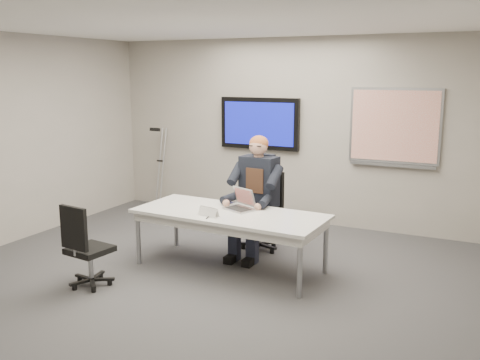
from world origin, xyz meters
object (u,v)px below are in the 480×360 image
at_px(conference_table, 230,219).
at_px(seated_person, 253,208).
at_px(office_chair_near, 88,261).
at_px(office_chair_far, 262,225).
at_px(laptop, 241,204).

relative_size(conference_table, seated_person, 1.51).
height_order(conference_table, office_chair_near, office_chair_near).
distance_m(office_chair_far, laptop, 0.76).
bearing_deg(seated_person, conference_table, -88.32).
relative_size(office_chair_far, office_chair_near, 1.11).
bearing_deg(conference_table, office_chair_near, -131.64).
bearing_deg(office_chair_far, office_chair_near, -102.54).
bearing_deg(conference_table, office_chair_far, 88.94).
bearing_deg(office_chair_far, conference_table, -75.44).
bearing_deg(office_chair_near, conference_table, -127.10).
bearing_deg(conference_table, laptop, 78.34).
bearing_deg(office_chair_far, laptop, -71.93).
distance_m(office_chair_far, seated_person, 0.39).
distance_m(office_chair_far, office_chair_near, 2.31).
bearing_deg(laptop, seated_person, 114.95).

